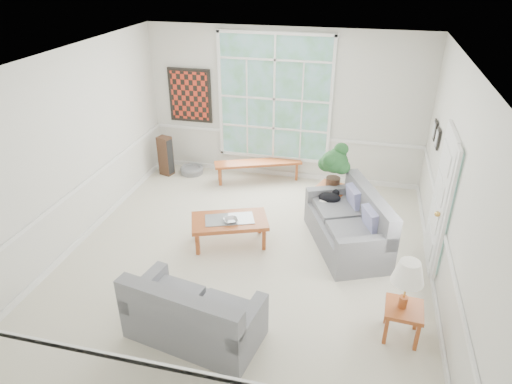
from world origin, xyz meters
TOP-DOWN VIEW (x-y plane):
  - floor at (0.00, 0.00)m, footprint 5.50×6.00m
  - ceiling at (0.00, 0.00)m, footprint 5.50×6.00m
  - wall_back at (0.00, 3.00)m, footprint 5.50×0.02m
  - wall_front at (0.00, -3.00)m, footprint 5.50×0.02m
  - wall_left at (-2.75, 0.00)m, footprint 0.02×6.00m
  - wall_right at (2.75, 0.00)m, footprint 0.02×6.00m
  - window_back at (-0.20, 2.96)m, footprint 2.30×0.08m
  - entry_door at (2.71, 0.60)m, footprint 0.08×0.90m
  - door_sidelight at (2.71, -0.03)m, footprint 0.08×0.26m
  - wall_art at (-1.95, 2.95)m, footprint 0.90×0.06m
  - wall_frame_near at (2.71, 1.75)m, footprint 0.04×0.26m
  - wall_frame_far at (2.71, 2.15)m, footprint 0.04×0.26m
  - loveseat_right at (1.46, 0.68)m, footprint 1.50×1.94m
  - loveseat_front at (-0.20, -1.71)m, footprint 1.72×1.11m
  - coffee_table at (-0.36, 0.31)m, footprint 1.35×1.03m
  - pewter_bowl at (-0.32, 0.24)m, footprint 0.37×0.37m
  - window_bench at (-0.45, 2.65)m, footprint 1.77×0.98m
  - end_table at (1.12, 1.60)m, footprint 0.69×0.69m
  - houseplant at (1.14, 1.58)m, footprint 0.69×0.69m
  - side_table at (2.25, -1.14)m, footprint 0.47×0.47m
  - table_lamp at (2.22, -1.13)m, footprint 0.49×0.49m
  - pet_bed at (-1.90, 2.65)m, footprint 0.53×0.53m
  - floor_speaker at (-2.40, 2.49)m, footprint 0.31×0.27m
  - cat at (1.12, 1.20)m, footprint 0.44×0.45m

SIDE VIEW (x-z plane):
  - floor at x=0.00m, z-range -0.01..0.00m
  - pet_bed at x=-1.90m, z-range 0.00..0.14m
  - window_bench at x=-0.45m, z-range 0.00..0.41m
  - coffee_table at x=-0.36m, z-range 0.00..0.44m
  - side_table at x=2.25m, z-range 0.00..0.45m
  - end_table at x=1.12m, z-range 0.00..0.54m
  - floor_speaker at x=-2.40m, z-range 0.00..0.83m
  - loveseat_front at x=-0.20m, z-range 0.00..0.86m
  - loveseat_right at x=1.46m, z-range 0.00..0.94m
  - pewter_bowl at x=-0.32m, z-range 0.44..0.51m
  - cat at x=1.12m, z-range 0.48..0.65m
  - table_lamp at x=2.22m, z-range 0.45..1.11m
  - houseplant at x=1.14m, z-range 0.54..1.38m
  - entry_door at x=2.71m, z-range 0.00..2.10m
  - door_sidelight at x=2.71m, z-range 0.20..2.10m
  - wall_back at x=0.00m, z-range 0.00..3.00m
  - wall_front at x=0.00m, z-range 0.00..3.00m
  - wall_left at x=-2.75m, z-range 0.00..3.00m
  - wall_right at x=2.75m, z-range 0.00..3.00m
  - wall_frame_near at x=2.71m, z-range 1.39..1.71m
  - wall_frame_far at x=2.71m, z-range 1.39..1.71m
  - wall_art at x=-1.95m, z-range 1.05..2.15m
  - window_back at x=-0.20m, z-range 0.45..2.85m
  - ceiling at x=0.00m, z-range 2.99..3.01m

